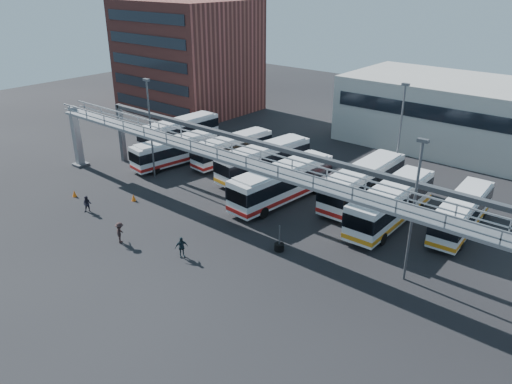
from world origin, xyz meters
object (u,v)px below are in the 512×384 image
Objects in this scene: tire_stack at (279,246)px; pedestrian_d at (181,247)px; light_pole_left at (150,124)px; bus_3 at (264,159)px; cone_right at (134,198)px; bus_0 at (180,131)px; bus_7 at (462,212)px; cone_left at (74,194)px; light_pole_back at (400,130)px; bus_1 at (175,150)px; light_pole_mid at (414,205)px; bus_2 at (232,148)px; bus_5 at (363,182)px; pedestrian_b at (87,204)px; bus_4 at (282,182)px; bus_6 at (391,203)px; pedestrian_c at (120,233)px.

pedestrian_d is at bearing -132.88° from tire_stack.
light_pole_left reaches higher than bus_3.
bus_0 is at bearing 122.52° from cone_right.
bus_7 is at bearing 28.32° from cone_right.
tire_stack is at bearing 12.23° from cone_left.
bus_7 is 28.84m from cone_right.
light_pole_back is 31.64m from cone_left.
light_pole_mid is at bearing -1.27° from bus_1.
light_pole_mid is at bearing -14.47° from bus_2.
light_pole_back is 6.65m from bus_5.
bus_5 is 24.91m from pedestrian_b.
bus_4 is at bearing 161.54° from light_pole_mid.
light_pole_mid is 0.99× the size of bus_2.
pedestrian_b is (-11.86, -12.86, -1.19)m from bus_4.
bus_6 reaches higher than bus_5.
cone_right is (5.07, 3.03, 0.01)m from cone_left.
bus_7 is (14.69, 4.87, -0.25)m from bus_4.
cone_left is at bearing -101.44° from bus_2.
bus_5 is 1.00× the size of bus_6.
cone_right is (8.80, -13.81, -1.48)m from bus_0.
bus_0 is at bearing 142.04° from bus_1.
bus_5 is at bearing 21.08° from bus_1.
bus_6 is 29.11m from cone_left.
bus_4 is 19.76m from cone_left.
light_pole_mid is 21.60m from bus_3.
bus_4 reaches higher than cone_right.
light_pole_back reaches higher than cone_left.
tire_stack is (10.34, 7.04, -0.51)m from pedestrian_c.
bus_4 is 7.43m from bus_5.
bus_4 reaches higher than pedestrian_d.
bus_3 is at bearing -43.36° from pedestrian_c.
bus_7 is at bearing 23.28° from bus_4.
bus_0 reaches higher than bus_1.
bus_5 is at bearing 37.84° from cone_left.
bus_5 is (-8.63, 9.57, -3.79)m from light_pole_mid.
bus_0 is 7.12× the size of pedestrian_b.
bus_6 is (9.67, 2.28, -0.01)m from bus_4.
bus_4 is at bearing -139.69° from bus_5.
bus_1 is at bearing 170.38° from light_pole_mid.
bus_3 is at bearing 156.48° from light_pole_mid.
bus_2 is at bearing 72.15° from cone_left.
cone_left is at bearing -116.22° from bus_3.
light_pole_mid is 13.43m from bus_5.
bus_6 is 17.73m from pedestrian_d.
light_pole_back is at bearing 45.03° from cone_left.
bus_4 is at bearing -167.45° from bus_6.
bus_1 is 6.15× the size of pedestrian_d.
tire_stack is at bearing 5.47° from cone_right.
tire_stack is at bearing -24.32° from bus_0.
bus_6 is 23.22m from cone_right.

